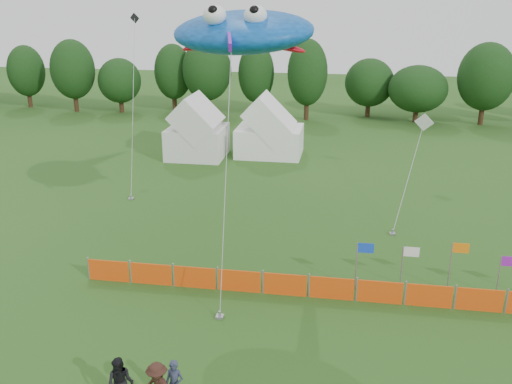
% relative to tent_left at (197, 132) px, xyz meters
% --- Properties ---
extents(treeline, '(104.57, 8.78, 8.36)m').
position_rel_tent_left_xyz_m(treeline, '(10.01, 16.46, 2.20)').
color(treeline, '#382314').
rests_on(treeline, ground).
extents(tent_left, '(4.45, 4.45, 3.93)m').
position_rel_tent_left_xyz_m(tent_left, '(0.00, 0.00, 0.00)').
color(tent_left, silver).
rests_on(tent_left, ground).
extents(tent_right, '(5.24, 4.19, 3.70)m').
position_rel_tent_left_xyz_m(tent_right, '(5.57, 1.44, -0.11)').
color(tent_right, white).
rests_on(tent_right, ground).
extents(barrier_fence, '(19.90, 0.06, 1.00)m').
position_rel_tent_left_xyz_m(barrier_fence, '(10.40, -20.91, -1.48)').
color(barrier_fence, '#E0450C').
rests_on(barrier_fence, ground).
extents(flag_row, '(8.73, 0.74, 2.29)m').
position_rel_tent_left_xyz_m(flag_row, '(16.55, -19.54, -0.57)').
color(flag_row, gray).
rests_on(flag_row, ground).
extents(spectator_a, '(0.64, 0.45, 1.64)m').
position_rel_tent_left_xyz_m(spectator_a, '(6.82, -28.46, -1.16)').
color(spectator_a, '#2B3148').
rests_on(spectator_a, ground).
extents(spectator_b, '(0.92, 0.75, 1.79)m').
position_rel_tent_left_xyz_m(spectator_b, '(5.19, -28.80, -1.09)').
color(spectator_b, black).
rests_on(spectator_b, ground).
extents(stingray_kite, '(7.92, 13.03, 11.99)m').
position_rel_tent_left_xyz_m(stingray_kite, '(7.25, -18.33, 8.84)').
color(stingray_kite, blue).
rests_on(stingray_kite, ground).
extents(small_kite_white, '(3.13, 10.08, 4.81)m').
position_rel_tent_left_xyz_m(small_kite_white, '(16.13, -6.32, 1.08)').
color(small_kite_white, silver).
rests_on(small_kite_white, ground).
extents(small_kite_dark, '(3.31, 10.29, 11.00)m').
position_rel_tent_left_xyz_m(small_kite_dark, '(-3.12, -4.93, 3.88)').
color(small_kite_dark, black).
rests_on(small_kite_dark, ground).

